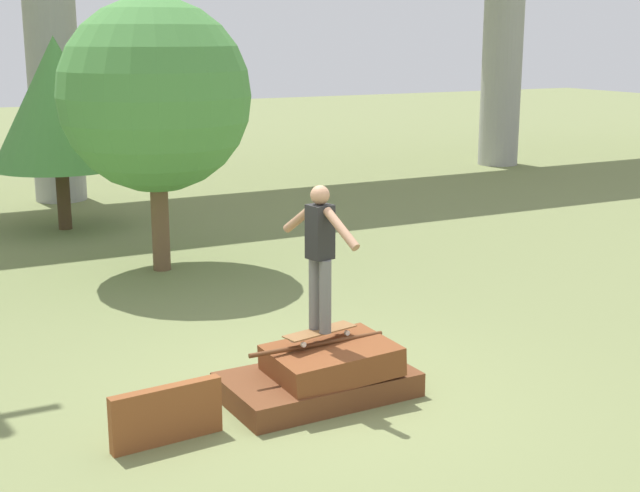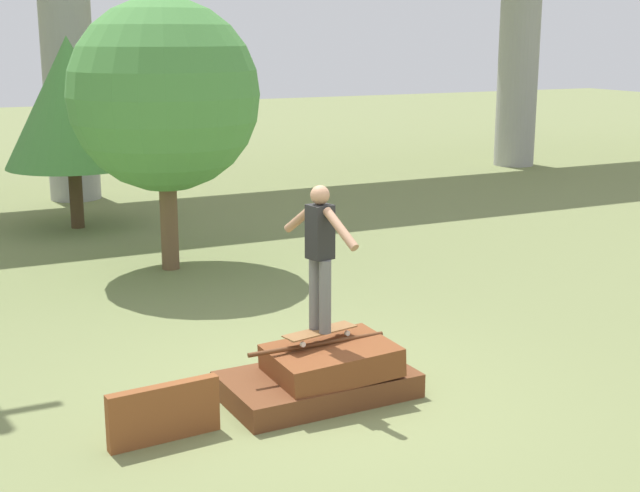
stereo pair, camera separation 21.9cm
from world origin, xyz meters
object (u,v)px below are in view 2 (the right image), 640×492
(skateboard, at_px, (320,332))
(tree_mid_back, at_px, (70,102))
(tree_behind_left, at_px, (164,96))
(skater, at_px, (320,249))

(skateboard, xyz_separation_m, tree_mid_back, (-0.64, 9.19, 1.70))
(tree_mid_back, bearing_deg, tree_behind_left, -79.30)
(skateboard, distance_m, tree_mid_back, 9.37)
(skateboard, height_order, tree_behind_left, tree_behind_left)
(skater, bearing_deg, tree_mid_back, 93.98)
(skateboard, xyz_separation_m, skater, (0.00, 0.00, 0.86))
(tree_behind_left, bearing_deg, tree_mid_back, 100.70)
(skater, relative_size, tree_behind_left, 0.36)
(skateboard, distance_m, skater, 0.86)
(skater, bearing_deg, skateboard, -90.00)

